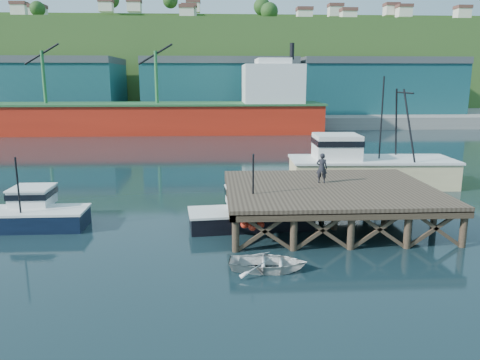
{
  "coord_description": "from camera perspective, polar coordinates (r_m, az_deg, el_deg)",
  "views": [
    {
      "loc": [
        -1.19,
        -26.33,
        8.26
      ],
      "look_at": [
        0.39,
        2.0,
        2.13
      ],
      "focal_mm": 35.0,
      "sensor_mm": 36.0,
      "label": 1
    }
  ],
  "objects": [
    {
      "name": "wharf",
      "position": [
        27.71,
        10.88,
        -1.22
      ],
      "size": [
        12.0,
        10.0,
        2.62
      ],
      "color": "brown",
      "rests_on": "ground"
    },
    {
      "name": "boat_navy",
      "position": [
        29.24,
        -24.43,
        -3.63
      ],
      "size": [
        6.71,
        3.54,
        4.19
      ],
      "rotation": [
        0.0,
        0.0,
        0.0
      ],
      "color": "black",
      "rests_on": "ground"
    },
    {
      "name": "warehouse_right",
      "position": [
        96.52,
        15.96,
        10.68
      ],
      "size": [
        30.0,
        16.0,
        9.0
      ],
      "primitive_type": "cube",
      "color": "#1B575C",
      "rests_on": "far_quay"
    },
    {
      "name": "warehouse_left",
      "position": [
        97.4,
        -23.89,
        10.13
      ],
      "size": [
        32.0,
        16.0,
        9.0
      ],
      "primitive_type": "cube",
      "color": "#1B575C",
      "rests_on": "far_quay"
    },
    {
      "name": "boat_black",
      "position": [
        26.88,
        1.2,
        -3.94
      ],
      "size": [
        7.23,
        6.04,
        4.33
      ],
      "rotation": [
        0.0,
        0.0,
        0.1
      ],
      "color": "black",
      "rests_on": "ground"
    },
    {
      "name": "trawler",
      "position": [
        38.12,
        15.34,
        1.91
      ],
      "size": [
        12.85,
        5.03,
        8.49
      ],
      "rotation": [
        0.0,
        0.0,
        -0.04
      ],
      "color": "beige",
      "rests_on": "ground"
    },
    {
      "name": "dinghy",
      "position": [
        20.93,
        3.45,
        -10.03
      ],
      "size": [
        3.72,
        2.87,
        0.71
      ],
      "primitive_type": "imported",
      "rotation": [
        0.0,
        0.0,
        1.44
      ],
      "color": "silver",
      "rests_on": "ground"
    },
    {
      "name": "dockworker",
      "position": [
        28.58,
        9.94,
        1.46
      ],
      "size": [
        0.75,
        0.59,
        1.81
      ],
      "primitive_type": "imported",
      "rotation": [
        0.0,
        0.0,
        2.88
      ],
      "color": "black",
      "rests_on": "wharf"
    },
    {
      "name": "ground",
      "position": [
        27.62,
        -0.57,
        -5.22
      ],
      "size": [
        300.0,
        300.0,
        0.0
      ],
      "primitive_type": "plane",
      "color": "black",
      "rests_on": "ground"
    },
    {
      "name": "warehouse_mid",
      "position": [
        91.35,
        -2.48,
        11.07
      ],
      "size": [
        28.0,
        16.0,
        9.0
      ],
      "primitive_type": "cube",
      "color": "#1B575C",
      "rests_on": "far_quay"
    },
    {
      "name": "far_quay",
      "position": [
        96.61,
        -2.49,
        7.86
      ],
      "size": [
        160.0,
        40.0,
        2.0
      ],
      "primitive_type": "cube",
      "color": "gray",
      "rests_on": "ground"
    },
    {
      "name": "cargo_ship",
      "position": [
        74.85,
        -8.84,
        8.25
      ],
      "size": [
        55.5,
        10.0,
        13.75
      ],
      "color": "red",
      "rests_on": "ground"
    },
    {
      "name": "hillside",
      "position": [
        126.36,
        -2.71,
        13.41
      ],
      "size": [
        220.0,
        50.0,
        22.0
      ],
      "primitive_type": "cube",
      "color": "#2D511E",
      "rests_on": "ground"
    }
  ]
}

